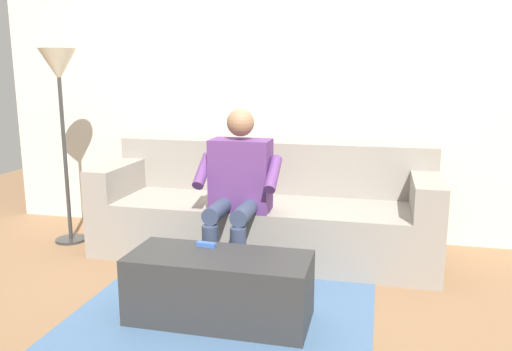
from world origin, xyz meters
TOP-DOWN VIEW (x-y plane):
  - ground_plane at (0.00, 0.60)m, footprint 8.00×8.00m
  - back_wall at (0.00, -0.65)m, footprint 4.86×0.06m
  - couch at (0.00, -0.12)m, footprint 2.47×0.77m
  - coffee_table at (0.00, 0.98)m, footprint 0.98×0.42m
  - person_solo_seated at (0.09, 0.27)m, footprint 0.55×0.56m
  - remote_blue at (0.11, 0.86)m, footprint 0.11×0.05m
  - floor_rug at (0.00, 0.84)m, footprint 1.65×1.56m
  - floor_lamp at (1.56, -0.02)m, footprint 0.28×0.28m

SIDE VIEW (x-z plane):
  - ground_plane at x=0.00m, z-range 0.00..0.00m
  - floor_rug at x=0.00m, z-range 0.00..0.01m
  - coffee_table at x=0.00m, z-range 0.00..0.37m
  - couch at x=0.00m, z-range -0.12..0.68m
  - remote_blue at x=0.11m, z-range 0.37..0.39m
  - person_solo_seated at x=0.09m, z-range 0.06..1.15m
  - back_wall at x=0.00m, z-range 0.00..2.48m
  - floor_lamp at x=1.56m, z-range 0.51..2.02m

